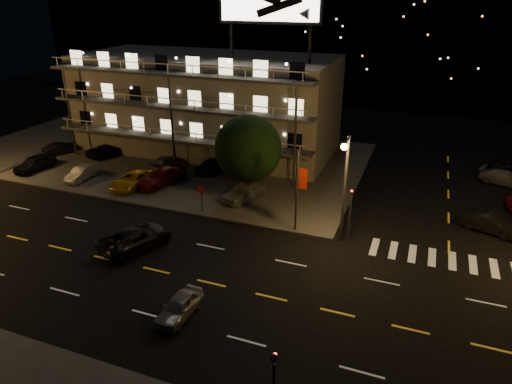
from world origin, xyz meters
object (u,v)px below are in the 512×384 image
(tree, at_px, (248,151))
(lot_car_2, at_px, (133,180))
(side_car_0, at_px, (490,223))
(road_car_east, at_px, (179,306))
(lot_car_7, at_px, (165,163))
(road_car_west, at_px, (136,238))
(lot_car_4, at_px, (243,191))

(tree, bearing_deg, lot_car_2, -172.90)
(tree, bearing_deg, side_car_0, 3.58)
(lot_car_2, xyz_separation_m, road_car_east, (13.09, -14.47, -0.21))
(lot_car_2, height_order, lot_car_7, lot_car_2)
(tree, relative_size, lot_car_2, 1.52)
(side_car_0, xyz_separation_m, road_car_west, (-23.75, -11.52, 0.04))
(side_car_0, bearing_deg, lot_car_2, 115.66)
(side_car_0, relative_size, road_car_west, 0.80)
(tree, bearing_deg, lot_car_4, -131.23)
(tree, height_order, lot_car_4, tree)
(tree, bearing_deg, road_car_west, -113.30)
(lot_car_2, height_order, side_car_0, lot_car_2)
(road_car_west, bearing_deg, lot_car_2, -33.61)
(road_car_east, bearing_deg, side_car_0, 47.08)
(lot_car_2, bearing_deg, lot_car_4, 9.49)
(side_car_0, bearing_deg, lot_car_7, 105.89)
(lot_car_2, distance_m, road_car_east, 19.51)
(lot_car_2, height_order, road_car_west, road_car_west)
(lot_car_4, distance_m, lot_car_7, 11.12)
(tree, distance_m, lot_car_4, 3.68)
(lot_car_4, xyz_separation_m, road_car_west, (-4.15, -9.98, -0.15))
(lot_car_4, relative_size, road_car_east, 1.22)
(lot_car_2, relative_size, lot_car_4, 1.11)
(lot_car_4, relative_size, lot_car_7, 1.00)
(tree, height_order, lot_car_2, tree)
(tree, xyz_separation_m, side_car_0, (19.31, 1.21, -3.84))
(lot_car_2, xyz_separation_m, road_car_west, (6.46, -8.95, -0.07))
(tree, relative_size, road_car_west, 1.37)
(tree, xyz_separation_m, road_car_east, (2.19, -15.82, -3.94))
(side_car_0, distance_m, road_car_east, 24.15)
(road_car_east, bearing_deg, lot_car_2, 134.37)
(side_car_0, distance_m, road_car_west, 26.40)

